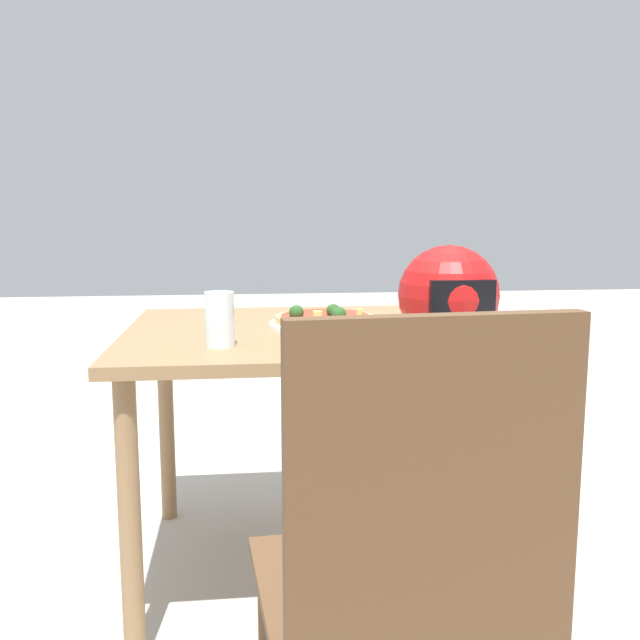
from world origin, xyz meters
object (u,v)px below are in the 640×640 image
(dining_table, at_px, (315,358))
(chair_far, at_px, (408,580))
(drinking_glass, at_px, (220,319))
(pizza, at_px, (325,318))
(motorcycle_helmet, at_px, (448,298))

(dining_table, bearing_deg, chair_far, 91.52)
(drinking_glass, xyz_separation_m, chair_far, (-0.28, 0.74, -0.27))
(dining_table, height_order, chair_far, chair_far)
(pizza, height_order, motorcycle_helmet, motorcycle_helmet)
(pizza, bearing_deg, dining_table, 36.22)
(dining_table, xyz_separation_m, pizza, (-0.03, -0.02, 0.11))
(dining_table, relative_size, pizza, 3.69)
(chair_far, bearing_deg, drinking_glass, -69.37)
(motorcycle_helmet, height_order, chair_far, motorcycle_helmet)
(dining_table, relative_size, drinking_glass, 7.86)
(pizza, relative_size, drinking_glass, 2.13)
(dining_table, height_order, motorcycle_helmet, motorcycle_helmet)
(chair_far, bearing_deg, pizza, -90.23)
(dining_table, bearing_deg, pizza, -143.78)
(pizza, xyz_separation_m, chair_far, (0.00, 1.01, -0.22))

